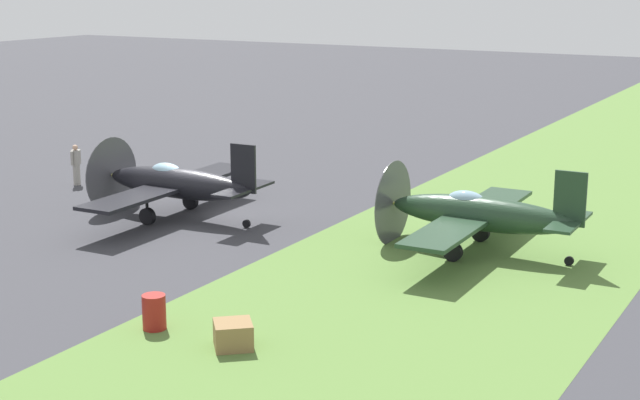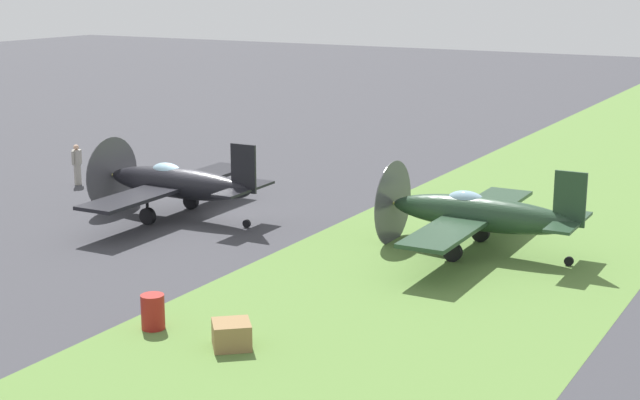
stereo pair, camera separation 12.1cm
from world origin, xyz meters
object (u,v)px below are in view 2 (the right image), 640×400
at_px(airplane_lead, 176,183).
at_px(ground_crew_chief, 77,164).
at_px(airplane_wingman, 477,214).
at_px(fuel_drum, 153,312).
at_px(supply_crate, 232,335).

height_order(airplane_lead, ground_crew_chief, airplane_lead).
distance_m(airplane_wingman, ground_crew_chief, 18.42).
distance_m(ground_crew_chief, fuel_drum, 18.04).
bearing_deg(ground_crew_chief, supply_crate, 47.35).
bearing_deg(fuel_drum, ground_crew_chief, 49.47).
bearing_deg(supply_crate, airplane_wingman, -12.01).
height_order(airplane_lead, fuel_drum, airplane_lead).
xyz_separation_m(airplane_lead, supply_crate, (-9.34, -8.96, -0.99)).
distance_m(airplane_wingman, fuel_drum, 11.50).
bearing_deg(fuel_drum, airplane_lead, 35.03).
height_order(airplane_wingman, supply_crate, airplane_wingman).
distance_m(ground_crew_chief, supply_crate, 19.97).
bearing_deg(airplane_wingman, fuel_drum, 155.03).
distance_m(airplane_wingman, supply_crate, 10.80).
bearing_deg(airplane_lead, supply_crate, -137.70).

